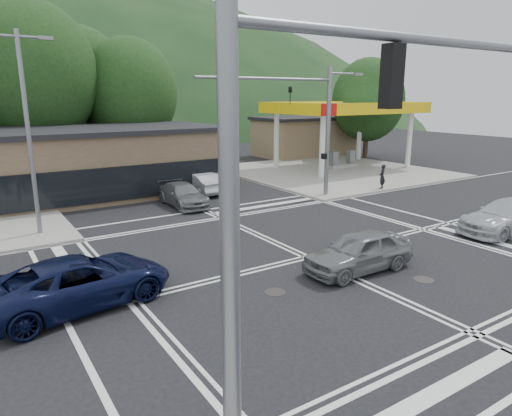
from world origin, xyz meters
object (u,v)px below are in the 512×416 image
car_grey_center (359,251)px  car_silver_east (508,217)px  car_blue_west (80,281)px  car_northbound (183,195)px  car_queue_b (207,179)px  pedestrian (382,177)px  car_queue_a (198,183)px

car_grey_center → car_silver_east: size_ratio=0.83×
car_blue_west → car_northbound: size_ratio=1.24×
car_northbound → car_queue_b: bearing=46.1°
car_silver_east → car_northbound: (-10.59, 13.30, -0.12)m
car_northbound → pedestrian: (13.09, -3.36, 0.32)m
car_northbound → pedestrian: pedestrian is taller
car_queue_a → car_queue_b: (0.91, 0.53, 0.05)m
car_silver_east → car_queue_b: (-7.40, 16.47, -0.00)m
car_blue_west → car_grey_center: car_blue_west is taller
car_queue_a → car_silver_east: bearing=113.8°
car_blue_west → car_queue_a: 16.61m
car_grey_center → pedestrian: size_ratio=2.67×
car_grey_center → car_silver_east: (9.42, -0.34, 0.02)m
car_blue_west → pedestrian: bearing=-80.4°
car_grey_center → car_northbound: bearing=-173.6°
car_blue_west → car_queue_a: car_blue_west is taller
car_silver_east → pedestrian: size_ratio=3.23×
car_queue_a → car_northbound: 3.49m
pedestrian → car_grey_center: bearing=10.8°
car_silver_east → car_northbound: car_silver_east is taller
car_grey_center → car_northbound: 13.01m
car_grey_center → car_queue_b: size_ratio=0.98×
car_silver_east → pedestrian: (2.49, 9.94, 0.20)m
car_queue_b → car_blue_west: bearing=54.1°
car_blue_west → pedestrian: size_ratio=3.38×
car_northbound → car_silver_east: bearing=-50.2°
car_blue_west → car_queue_b: 17.59m
car_silver_east → car_queue_a: 17.98m
car_blue_west → car_grey_center: (9.23, -2.60, -0.03)m
car_blue_west → car_queue_b: (11.25, 13.53, -0.01)m
car_blue_west → car_northbound: 13.12m
car_blue_west → car_grey_center: 9.59m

